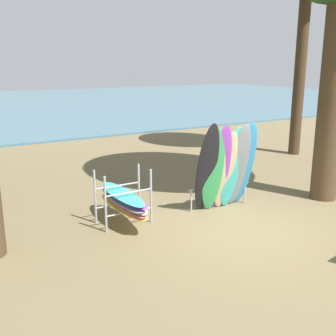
% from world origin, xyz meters
% --- Properties ---
extents(ground_plane, '(80.00, 80.00, 0.00)m').
position_xyz_m(ground_plane, '(0.00, 0.00, 0.00)').
color(ground_plane, brown).
extents(lake_water, '(80.00, 36.00, 0.10)m').
position_xyz_m(lake_water, '(0.00, 30.19, 0.05)').
color(lake_water, '#477084').
rests_on(lake_water, ground).
extents(leaning_board_pile, '(1.74, 0.83, 2.26)m').
position_xyz_m(leaning_board_pile, '(0.40, 1.17, 1.07)').
color(leaning_board_pile, black).
rests_on(leaning_board_pile, ground).
extents(board_storage_rack, '(1.15, 2.13, 1.25)m').
position_xyz_m(board_storage_rack, '(-2.08, 1.71, 0.55)').
color(board_storage_rack, '#9EA0A5').
rests_on(board_storage_rack, ground).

